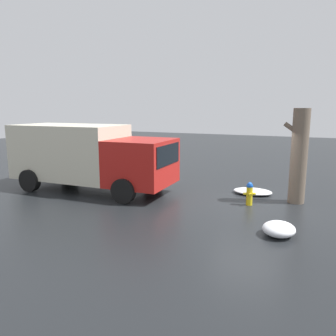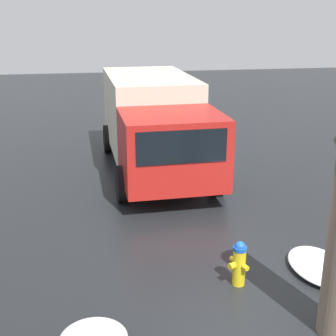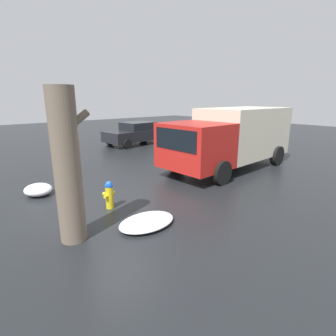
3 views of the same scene
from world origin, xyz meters
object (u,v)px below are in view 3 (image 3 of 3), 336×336
object	(u,v)px
delivery_truck	(232,136)
parked_car	(136,133)
fire_hydrant	(109,194)
tree_trunk	(67,167)

from	to	relation	value
delivery_truck	parked_car	size ratio (longest dim) A/B	1.49
fire_hydrant	tree_trunk	size ratio (longest dim) A/B	0.24
tree_trunk	fire_hydrant	bearing A→B (deg)	35.03
delivery_truck	tree_trunk	bearing A→B (deg)	99.32
tree_trunk	delivery_truck	size ratio (longest dim) A/B	0.49
fire_hydrant	delivery_truck	size ratio (longest dim) A/B	0.12
fire_hydrant	tree_trunk	distance (m)	2.18
fire_hydrant	tree_trunk	xyz separation A→B (m)	(-1.46, -1.02, 1.26)
tree_trunk	delivery_truck	distance (m)	8.03
tree_trunk	parked_car	xyz separation A→B (m)	(8.26, 9.58, -0.91)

